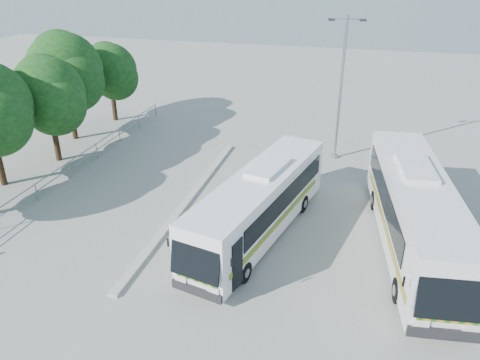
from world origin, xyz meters
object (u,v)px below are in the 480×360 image
(tree_far_c, at_px, (49,94))
(tree_far_d, at_px, (66,71))
(tree_far_e, at_px, (111,71))
(lamppost, at_px, (341,84))
(coach_main, at_px, (259,203))
(coach_adjacent, at_px, (415,212))

(tree_far_c, distance_m, tree_far_d, 3.93)
(tree_far_c, xyz_separation_m, tree_far_d, (-1.19, 3.70, 0.56))
(tree_far_e, bearing_deg, lamppost, -10.67)
(tree_far_e, relative_size, coach_main, 0.54)
(tree_far_d, distance_m, coach_main, 18.08)
(tree_far_d, distance_m, tree_far_e, 4.65)
(coach_main, xyz_separation_m, coach_adjacent, (6.68, 0.70, 0.18))
(tree_far_c, relative_size, tree_far_e, 1.10)
(coach_main, bearing_deg, tree_far_c, 172.30)
(tree_far_c, distance_m, tree_far_e, 8.22)
(tree_far_c, bearing_deg, coach_main, -20.42)
(coach_main, relative_size, coach_adjacent, 0.90)
(coach_main, distance_m, coach_adjacent, 6.72)
(coach_adjacent, height_order, lamppost, lamppost)
(coach_adjacent, bearing_deg, lamppost, 105.79)
(tree_far_e, relative_size, lamppost, 0.68)
(lamppost, bearing_deg, tree_far_d, 177.70)
(tree_far_c, relative_size, coach_main, 0.59)
(tree_far_d, relative_size, tree_far_e, 1.24)
(tree_far_d, distance_m, coach_adjacent, 23.74)
(coach_adjacent, relative_size, lamppost, 1.40)
(tree_far_c, height_order, coach_main, tree_far_c)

